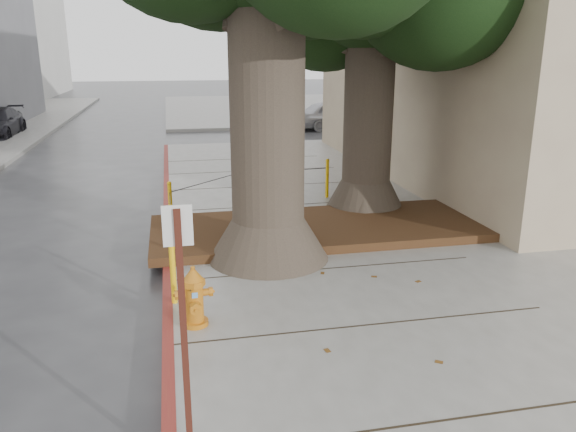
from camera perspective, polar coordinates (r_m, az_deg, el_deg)
The scene contains 11 objects.
ground at distance 7.34m, azimuth 4.16°, elevation -12.41°, with size 140.00×140.00×0.00m, color #28282B.
sidewalk_far at distance 37.17m, azimuth 0.32°, elevation 10.98°, with size 16.00×20.00×0.15m, color slate.
curb_red at distance 9.33m, azimuth -12.14°, elevation -5.75°, with size 0.14×26.00×0.16m, color maroon.
planter_bed at distance 10.94m, azimuth 3.12°, elevation -1.22°, with size 6.40×2.60×0.16m, color black.
building_side_white at distance 36.80m, azimuth 17.90°, elevation 17.08°, with size 10.00×10.00×9.00m, color silver.
building_side_grey at distance 45.07m, azimuth 21.17°, elevation 18.42°, with size 12.00×14.00×12.00m, color slate.
bollard_ring at distance 10.97m, azimuth -6.44°, elevation 1.10°, with size 3.79×5.39×0.95m.
fire_hydrant at distance 7.28m, azimuth -9.51°, elevation -8.11°, with size 0.42×0.38×0.80m.
signpost at distance 4.57m, azimuth -10.58°, elevation -11.03°, with size 0.23×0.05×2.29m.
car_silver at distance 27.04m, azimuth 4.84°, elevation 10.20°, with size 1.59×3.96×1.35m, color #B8B8BD.
car_red at distance 29.39m, azimuth 16.19°, elevation 9.90°, with size 1.20×3.44×1.13m, color maroon.
Camera 1 is at (-1.83, -6.17, 3.52)m, focal length 35.00 mm.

